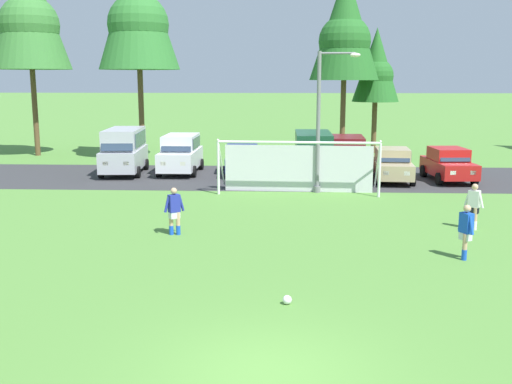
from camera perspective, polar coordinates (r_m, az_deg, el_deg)
ground_plane at (r=25.64m, az=2.11°, el=-1.14°), size 400.00×400.00×0.00m
parking_lot_strip at (r=32.55m, az=2.27°, el=1.41°), size 52.00×8.40×0.01m
soccer_ball at (r=14.46m, az=2.99°, el=-10.20°), size 0.22×0.22×0.22m
soccer_goal at (r=28.08m, az=4.05°, el=2.56°), size 7.50×2.26×2.57m
player_striker_near at (r=22.56m, az=20.00°, el=-1.30°), size 0.60×0.56×1.64m
player_midfield_center at (r=20.63m, az=-7.78°, el=-1.83°), size 0.69×0.44×1.64m
player_defender_far at (r=18.77m, az=19.32°, el=-3.60°), size 0.38×0.73×1.64m
parked_car_slot_far_left at (r=34.43m, az=-12.43°, el=3.93°), size 2.48×4.94×2.52m
parked_car_slot_left at (r=34.11m, az=-7.17°, el=3.65°), size 2.15×4.61×2.16m
parked_car_slot_center_left at (r=33.60m, az=-1.32°, el=3.21°), size 2.24×4.30×1.72m
parked_car_slot_center at (r=31.44m, az=5.46°, el=3.50°), size 2.22×4.81×2.52m
parked_car_slot_center_right at (r=33.33m, az=8.66°, el=3.44°), size 2.28×4.68×2.16m
parked_car_slot_right at (r=31.95m, az=12.83°, el=2.56°), size 2.26×4.31×1.72m
parked_car_slot_far_right at (r=32.89m, az=17.84°, el=2.54°), size 2.28×4.32×1.72m
tree_left_edge at (r=44.45m, az=-20.84°, el=15.82°), size 5.30×5.30×14.14m
tree_mid_left at (r=41.11m, az=-11.19°, el=16.70°), size 5.27×5.27×14.06m
tree_center_back at (r=41.68m, az=8.47°, el=15.12°), size 4.66×4.66×12.41m
tree_mid_right at (r=43.87m, az=11.36°, el=11.53°), size 3.30×3.30×8.79m
street_lamp at (r=27.98m, az=6.35°, el=6.80°), size 2.00×0.32×6.50m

